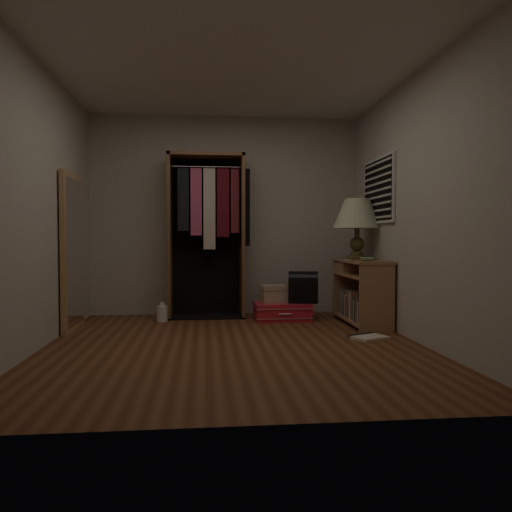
% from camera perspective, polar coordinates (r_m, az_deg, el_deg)
% --- Properties ---
extents(ground, '(4.00, 4.00, 0.00)m').
position_cam_1_polar(ground, '(4.72, -2.47, -10.18)').
color(ground, '#5C311A').
rests_on(ground, ground).
extents(room_walls, '(3.52, 4.02, 2.60)m').
position_cam_1_polar(room_walls, '(4.69, -1.60, 8.19)').
color(room_walls, '#BCB4A7').
rests_on(room_walls, ground).
extents(console_bookshelf, '(0.42, 1.12, 0.75)m').
position_cam_1_polar(console_bookshelf, '(5.94, 11.91, -3.79)').
color(console_bookshelf, '#9F724D').
rests_on(console_bookshelf, ground).
extents(open_wardrobe, '(1.02, 0.50, 2.05)m').
position_cam_1_polar(open_wardrobe, '(6.38, -5.33, 4.03)').
color(open_wardrobe, brown).
rests_on(open_wardrobe, ground).
extents(floor_mirror, '(0.06, 0.80, 1.70)m').
position_cam_1_polar(floor_mirror, '(5.78, -20.20, 0.44)').
color(floor_mirror, tan).
rests_on(floor_mirror, ground).
extents(pink_suitcase, '(0.69, 0.51, 0.21)m').
position_cam_1_polar(pink_suitcase, '(6.16, 2.99, -6.31)').
color(pink_suitcase, red).
rests_on(pink_suitcase, ground).
extents(train_case, '(0.34, 0.26, 0.23)m').
position_cam_1_polar(train_case, '(6.16, 2.08, -4.31)').
color(train_case, tan).
rests_on(train_case, pink_suitcase).
extents(black_bag, '(0.40, 0.31, 0.39)m').
position_cam_1_polar(black_bag, '(6.14, 5.44, -3.49)').
color(black_bag, black).
rests_on(black_bag, pink_suitcase).
extents(table_lamp, '(0.73, 0.73, 0.72)m').
position_cam_1_polar(table_lamp, '(6.09, 11.48, 4.61)').
color(table_lamp, '#454B24').
rests_on(table_lamp, console_bookshelf).
extents(brass_tray, '(0.38, 0.38, 0.02)m').
position_cam_1_polar(brass_tray, '(5.83, 12.23, -0.37)').
color(brass_tray, '#A0743D').
rests_on(brass_tray, console_bookshelf).
extents(ceramic_bowl, '(0.19, 0.19, 0.04)m').
position_cam_1_polar(ceramic_bowl, '(5.57, 12.58, -0.37)').
color(ceramic_bowl, '#A3C4A5').
rests_on(ceramic_bowl, console_bookshelf).
extents(white_jug, '(0.14, 0.14, 0.23)m').
position_cam_1_polar(white_jug, '(6.13, -10.69, -6.45)').
color(white_jug, silver).
rests_on(white_jug, ground).
extents(floor_book, '(0.41, 0.37, 0.03)m').
position_cam_1_polar(floor_book, '(5.16, 12.64, -9.01)').
color(floor_book, beige).
rests_on(floor_book, ground).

